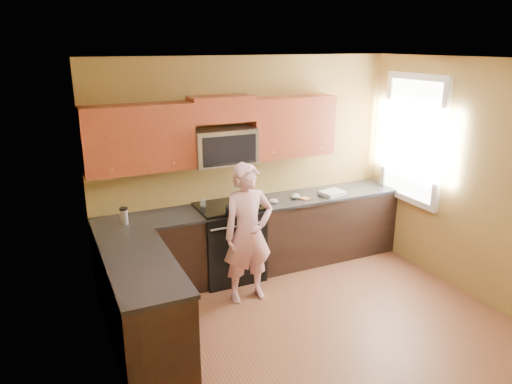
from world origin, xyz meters
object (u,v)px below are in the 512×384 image
stove (229,241)px  travel_mug (125,224)px  microwave (224,163)px  frying_pan (238,212)px  butter_tub (262,204)px  woman (248,233)px

stove → travel_mug: 1.33m
microwave → frying_pan: 0.63m
stove → butter_tub: (0.43, -0.05, 0.45)m
frying_pan → butter_tub: frying_pan is taller
microwave → butter_tub: size_ratio=5.68×
microwave → stove: bearing=-90.0°
butter_tub → stove: bearing=173.2°
microwave → woman: microwave is taller
travel_mug → frying_pan: bearing=-9.5°
woman → travel_mug: size_ratio=8.33×
woman → travel_mug: bearing=157.2°
stove → woman: bearing=-90.0°
frying_pan → travel_mug: (-1.27, 0.21, -0.03)m
frying_pan → butter_tub: size_ratio=3.79×
frying_pan → stove: bearing=109.2°
microwave → travel_mug: size_ratio=3.94×
butter_tub → travel_mug: bearing=179.7°
butter_tub → travel_mug: size_ratio=0.69×
microwave → frying_pan: bearing=-87.4°
microwave → travel_mug: bearing=-172.3°
stove → microwave: (0.00, 0.12, 0.97)m
frying_pan → woman: bearing=-77.6°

